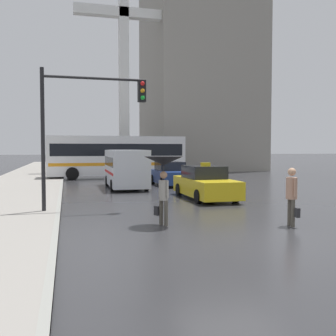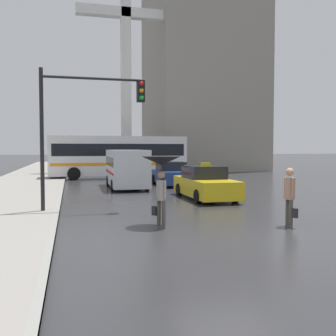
# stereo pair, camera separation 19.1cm
# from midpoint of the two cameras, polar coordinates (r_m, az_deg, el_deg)

# --- Properties ---
(ground_plane) EXTENTS (300.00, 300.00, 0.00)m
(ground_plane) POSITION_cam_midpoint_polar(r_m,az_deg,el_deg) (10.40, 8.34, -10.11)
(ground_plane) COLOR #2D2D30
(taxi) EXTENTS (1.91, 4.72, 1.68)m
(taxi) POSITION_cam_midpoint_polar(r_m,az_deg,el_deg) (18.36, 5.10, -2.28)
(taxi) COLOR gold
(taxi) RESTS_ON ground_plane
(sedan_red) EXTENTS (1.91, 4.24, 1.49)m
(sedan_red) POSITION_cam_midpoint_polar(r_m,az_deg,el_deg) (24.95, 0.13, -0.95)
(sedan_red) COLOR navy
(sedan_red) RESTS_ON ground_plane
(ambulance_van) EXTENTS (2.15, 5.42, 2.25)m
(ambulance_van) POSITION_cam_midpoint_polar(r_m,az_deg,el_deg) (23.38, -6.40, 0.17)
(ambulance_van) COLOR silver
(ambulance_van) RESTS_ON ground_plane
(city_bus) EXTENTS (10.62, 2.79, 3.29)m
(city_bus) POSITION_cam_midpoint_polar(r_m,az_deg,el_deg) (31.20, -7.65, 1.88)
(city_bus) COLOR silver
(city_bus) RESTS_ON ground_plane
(pedestrian_with_umbrella) EXTENTS (1.17, 1.17, 2.09)m
(pedestrian_with_umbrella) POSITION_cam_midpoint_polar(r_m,az_deg,el_deg) (11.81, -1.12, 0.08)
(pedestrian_with_umbrella) COLOR #4C473D
(pedestrian_with_umbrella) RESTS_ON ground_plane
(pedestrian_man) EXTENTS (0.36, 0.62, 1.75)m
(pedestrian_man) POSITION_cam_midpoint_polar(r_m,az_deg,el_deg) (12.27, 17.10, -3.38)
(pedestrian_man) COLOR #4C473D
(pedestrian_man) RESTS_ON ground_plane
(traffic_light) EXTENTS (3.75, 0.38, 5.16)m
(traffic_light) POSITION_cam_midpoint_polar(r_m,az_deg,el_deg) (14.58, -11.97, 7.86)
(traffic_light) COLOR black
(traffic_light) RESTS_ON ground_plane
(building_tower_near) EXTENTS (11.38, 12.87, 37.36)m
(building_tower_near) POSITION_cam_midpoint_polar(r_m,az_deg,el_deg) (48.28, 4.36, 22.61)
(building_tower_near) COLOR gray
(building_tower_near) RESTS_ON ground_plane
(monument_cross) EXTENTS (9.30, 0.90, 21.14)m
(monument_cross) POSITION_cam_midpoint_polar(r_m,az_deg,el_deg) (39.38, -6.59, 17.01)
(monument_cross) COLOR white
(monument_cross) RESTS_ON ground_plane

